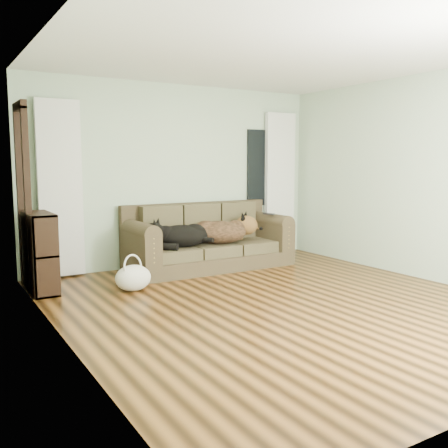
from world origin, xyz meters
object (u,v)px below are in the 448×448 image
sofa (210,236)px  tote_bag (133,277)px  dog_black_lab (178,237)px  dog_shepherd (223,233)px  bookshelf (40,249)px

sofa → tote_bag: (-1.40, -0.68, -0.29)m
dog_black_lab → dog_shepherd: dog_shepherd is taller
dog_black_lab → tote_bag: size_ratio=1.72×
dog_black_lab → tote_bag: 1.14m
tote_bag → dog_shepherd: bearing=21.2°
dog_black_lab → bookshelf: size_ratio=0.79×
bookshelf → dog_black_lab: bearing=6.0°
sofa → tote_bag: size_ratio=5.51×
dog_black_lab → bookshelf: bearing=-155.2°
tote_bag → bookshelf: size_ratio=0.46×
sofa → bookshelf: (-2.32, -0.15, 0.05)m
dog_shepherd → tote_bag: bearing=50.4°
dog_black_lab → bookshelf: 1.81m
sofa → dog_black_lab: 0.52m
dog_black_lab → tote_bag: dog_black_lab is taller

